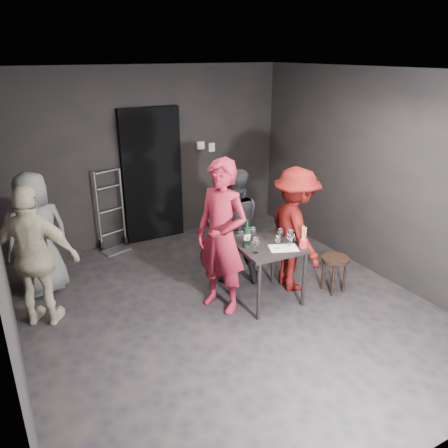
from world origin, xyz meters
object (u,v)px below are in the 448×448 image
server_red (222,222)px  man_maroon (295,226)px  stool (335,264)px  hand_truck (114,236)px  wine_bottle (247,237)px  bystander_cream (35,252)px  breadstick_cup (304,237)px  tasting_table (267,252)px  woman_black (233,226)px  bystander_grey (37,232)px

server_red → man_maroon: server_red is taller
stool → server_red: 1.64m
hand_truck → wine_bottle: (0.98, -2.30, 0.65)m
bystander_cream → wine_bottle: bystander_cream is taller
wine_bottle → breadstick_cup: wine_bottle is taller
hand_truck → bystander_cream: bystander_cream is taller
man_maroon → wine_bottle: bearing=103.9°
breadstick_cup → hand_truck: bearing=120.4°
stool → wine_bottle: 1.27m
hand_truck → breadstick_cup: (1.55, -2.63, 0.65)m
hand_truck → server_red: server_red is taller
tasting_table → stool: size_ratio=1.60×
man_maroon → wine_bottle: 0.74m
stool → bystander_cream: bearing=162.8°
woman_black → stool: bearing=157.0°
hand_truck → server_red: (0.69, -2.23, 0.87)m
stool → wine_bottle: (-1.13, 0.29, 0.50)m
stool → bystander_cream: size_ratio=0.27×
woman_black → bystander_grey: bystander_grey is taller
woman_black → bystander_grey: size_ratio=0.96×
hand_truck → wine_bottle: size_ratio=3.75×
stool → woman_black: (-0.98, 0.86, 0.41)m
wine_bottle → server_red: bearing=167.1°
tasting_table → stool: (0.88, -0.23, -0.28)m
tasting_table → wine_bottle: 0.35m
hand_truck → bystander_grey: bystander_grey is taller
woman_black → man_maroon: man_maroon is taller
hand_truck → tasting_table: bearing=-80.2°
server_red → hand_truck: bearing=171.3°
man_maroon → bystander_cream: size_ratio=0.97×
tasting_table → bystander_grey: size_ratio=0.46×
server_red → bystander_cream: bearing=-135.3°
woman_black → bystander_cream: bearing=14.1°
server_red → woman_black: 0.74m
stool → man_maroon: man_maroon is taller
man_maroon → breadstick_cup: (-0.17, -0.39, 0.03)m
woman_black → bystander_grey: (-2.25, 0.91, 0.03)m
stool → bystander_cream: bystander_cream is taller
hand_truck → stool: (2.11, -2.59, 0.15)m
tasting_table → server_red: (-0.55, 0.13, 0.44)m
bystander_grey → wine_bottle: 2.57m
hand_truck → breadstick_cup: size_ratio=4.48×
tasting_table → man_maroon: man_maroon is taller
wine_bottle → woman_black: bearing=75.2°
server_red → bystander_grey: size_ratio=1.34×
man_maroon → tasting_table: bearing=113.2°
tasting_table → man_maroon: (0.48, 0.12, 0.19)m
stool → breadstick_cup: (-0.57, -0.04, 0.50)m
bystander_cream → breadstick_cup: bystander_cream is taller
server_red → breadstick_cup: bearing=39.4°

